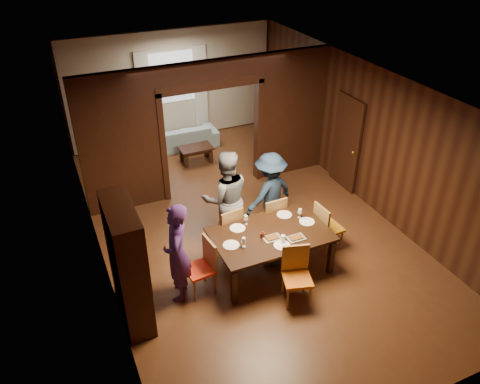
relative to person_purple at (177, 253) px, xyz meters
name	(u,v)px	position (x,y,z in m)	size (l,w,h in m)	color
floor	(243,224)	(1.75, 1.38, -0.87)	(9.00, 9.00, 0.00)	#562B18
ceiling	(243,84)	(1.75, 1.38, 2.03)	(5.50, 9.00, 0.02)	silver
room_walls	(207,121)	(1.75, 3.26, 0.64)	(5.52, 9.01, 2.90)	black
person_purple	(177,253)	(0.00, 0.00, 0.00)	(0.63, 0.41, 1.73)	#401F5C
person_grey	(226,198)	(1.25, 1.04, 0.07)	(0.91, 0.71, 1.88)	slate
person_navy	(270,193)	(2.16, 1.05, -0.04)	(1.06, 0.61, 1.64)	#18273D
sofa	(179,137)	(1.65, 5.23, -0.57)	(2.01, 0.79, 0.59)	#9BBFCB
serving_bowl	(273,227)	(1.72, 0.09, -0.07)	(0.32, 0.32, 0.08)	black
dining_table	(270,251)	(1.63, -0.01, -0.49)	(1.97, 1.23, 0.76)	black
coffee_table	(196,154)	(1.79, 4.28, -0.67)	(0.80, 0.50, 0.40)	black
chair_left	(199,268)	(0.33, -0.05, -0.38)	(0.44, 0.44, 0.97)	red
chair_right	(329,226)	(2.88, 0.06, -0.38)	(0.44, 0.44, 0.97)	#C67D12
chair_far_l	(227,228)	(1.15, 0.77, -0.38)	(0.44, 0.44, 0.97)	#F05416
chair_far_r	(270,217)	(2.03, 0.76, -0.38)	(0.44, 0.44, 0.97)	orange
chair_near	(297,277)	(1.67, -0.89, -0.38)	(0.44, 0.44, 0.97)	orange
hutch	(128,265)	(-0.78, -0.12, 0.13)	(0.40, 1.20, 2.00)	black
door_right	(346,143)	(4.45, 1.88, 0.18)	(0.06, 0.90, 2.10)	black
window_far	(172,77)	(1.75, 5.82, 0.83)	(1.20, 0.03, 1.30)	silver
curtain_left	(145,99)	(1.00, 5.78, 0.38)	(0.35, 0.06, 2.40)	white
curtain_right	(201,91)	(2.50, 5.78, 0.38)	(0.35, 0.06, 2.40)	white
plate_left	(231,245)	(0.90, -0.04, -0.10)	(0.27, 0.27, 0.01)	white
plate_far_l	(238,228)	(1.18, 0.34, -0.10)	(0.27, 0.27, 0.01)	white
plate_far_r	(284,215)	(2.11, 0.37, -0.10)	(0.27, 0.27, 0.01)	silver
plate_right	(307,222)	(2.36, 0.02, -0.10)	(0.27, 0.27, 0.01)	white
plate_near	(282,245)	(1.65, -0.38, -0.10)	(0.27, 0.27, 0.01)	white
platter_a	(272,238)	(1.59, -0.16, -0.09)	(0.30, 0.20, 0.04)	gray
platter_b	(296,238)	(1.95, -0.32, -0.09)	(0.30, 0.20, 0.04)	gray
wineglass_left	(244,242)	(1.07, -0.16, -0.02)	(0.08, 0.08, 0.18)	white
wineglass_far	(246,220)	(1.36, 0.40, -0.02)	(0.08, 0.08, 0.18)	white
wineglass_right	(300,213)	(2.31, 0.19, -0.02)	(0.08, 0.08, 0.18)	white
tumbler	(283,239)	(1.70, -0.32, -0.04)	(0.07, 0.07, 0.14)	white
condiment_jar	(263,234)	(1.46, -0.05, -0.05)	(0.08, 0.08, 0.11)	#4A1F11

